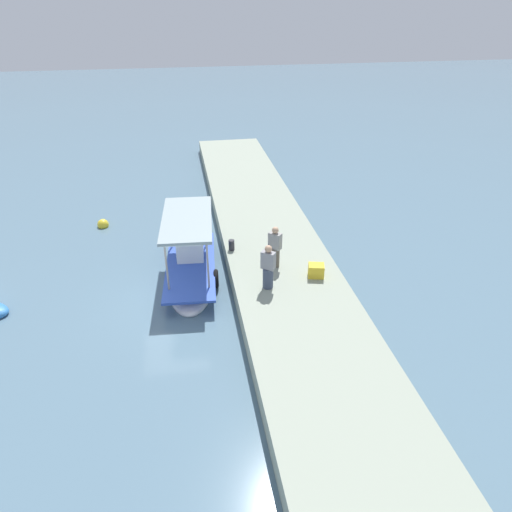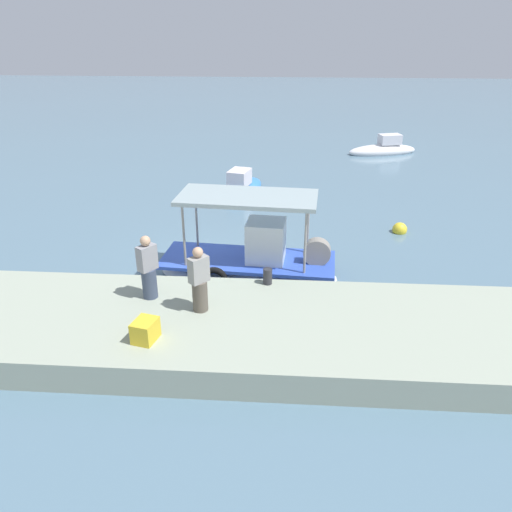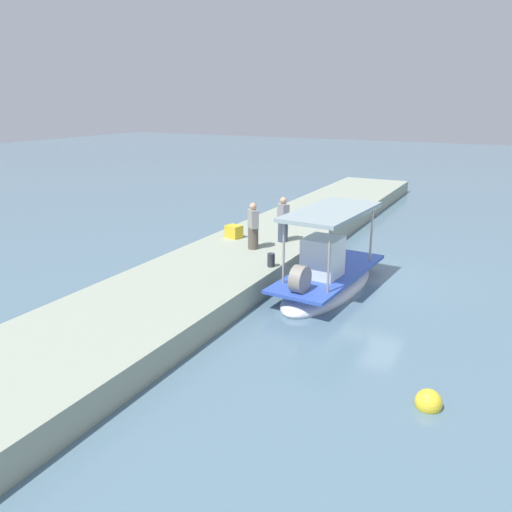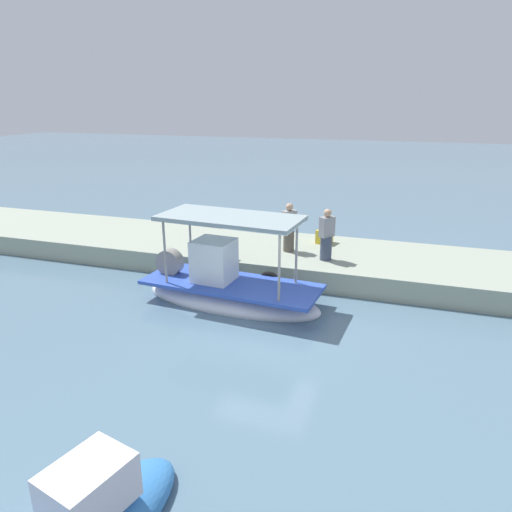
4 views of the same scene
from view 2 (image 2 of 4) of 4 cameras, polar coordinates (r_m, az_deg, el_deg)
The scene contains 10 objects.
ground_plane at distance 16.23m, azimuth -5.57°, elevation -0.87°, with size 120.00×120.00×0.00m, color slate.
dock_quay at distance 12.36m, azimuth -8.81°, elevation -8.16°, with size 36.00×4.08×0.71m, color #98A28E.
main_fishing_boat at distance 15.11m, azimuth -0.57°, elevation -0.91°, with size 5.51×2.28×2.95m.
fisherman_near_bollard at distance 11.98m, azimuth -6.46°, elevation -2.98°, with size 0.52×0.52×1.66m.
fisherman_by_crate at distance 12.74m, azimuth -12.15°, elevation -1.58°, with size 0.52×0.54×1.68m.
mooring_bollard at distance 13.35m, azimuth 1.33°, elevation -2.32°, with size 0.24×0.24×0.43m, color #2D2D33.
cargo_crate at distance 11.33m, azimuth -12.47°, elevation -8.26°, with size 0.57×0.46×0.49m, color gold.
marker_buoy at distance 19.28m, azimuth 16.00°, elevation 2.90°, with size 0.54×0.54×0.54m.
moored_boat_near at distance 22.89m, azimuth -1.61°, elevation 7.65°, with size 2.22×3.90×1.41m.
moored_boat_mid at distance 31.12m, azimuth 14.23°, elevation 11.62°, with size 4.31×2.31×1.35m.
Camera 2 is at (2.57, -14.38, 7.07)m, focal length 35.21 mm.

